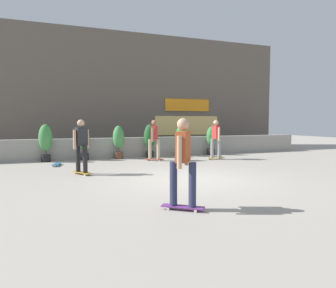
{
  "coord_description": "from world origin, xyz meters",
  "views": [
    {
      "loc": [
        -3.74,
        -8.18,
        1.63
      ],
      "look_at": [
        0.0,
        1.5,
        0.9
      ],
      "focal_mm": 34.08,
      "sensor_mm": 36.0,
      "label": 1
    }
  ],
  "objects_px": {
    "skater_foreground": "(81,144)",
    "skater_by_wall_right": "(183,160)",
    "potted_plant_3": "(150,138)",
    "potted_plant_5": "(211,139)",
    "potted_plant_1": "(84,143)",
    "skater_far_left": "(154,138)",
    "potted_plant_2": "(118,140)",
    "skater_by_wall_left": "(216,138)",
    "skateboard_near_camera": "(57,164)",
    "potted_plant_0": "(45,140)",
    "potted_plant_4": "(181,138)"
  },
  "relations": [
    {
      "from": "potted_plant_1",
      "to": "skater_by_wall_right",
      "type": "xyz_separation_m",
      "value": [
        0.82,
        -8.44,
        0.2
      ]
    },
    {
      "from": "potted_plant_2",
      "to": "skater_far_left",
      "type": "bearing_deg",
      "value": -44.04
    },
    {
      "from": "potted_plant_3",
      "to": "skater_by_wall_right",
      "type": "height_order",
      "value": "skater_by_wall_right"
    },
    {
      "from": "potted_plant_3",
      "to": "skater_by_wall_right",
      "type": "bearing_deg",
      "value": -103.84
    },
    {
      "from": "skater_by_wall_left",
      "to": "potted_plant_5",
      "type": "bearing_deg",
      "value": 67.48
    },
    {
      "from": "skater_far_left",
      "to": "potted_plant_0",
      "type": "bearing_deg",
      "value": 164.15
    },
    {
      "from": "skater_by_wall_left",
      "to": "potted_plant_0",
      "type": "bearing_deg",
      "value": 166.11
    },
    {
      "from": "skater_by_wall_left",
      "to": "skater_foreground",
      "type": "relative_size",
      "value": 1.0
    },
    {
      "from": "skater_foreground",
      "to": "skater_by_wall_right",
      "type": "height_order",
      "value": "same"
    },
    {
      "from": "potted_plant_0",
      "to": "potted_plant_2",
      "type": "distance_m",
      "value": 2.98
    },
    {
      "from": "skater_foreground",
      "to": "skater_by_wall_right",
      "type": "xyz_separation_m",
      "value": [
        1.31,
        -4.74,
        0.0
      ]
    },
    {
      "from": "potted_plant_3",
      "to": "potted_plant_4",
      "type": "xyz_separation_m",
      "value": [
        1.57,
        0.0,
        -0.01
      ]
    },
    {
      "from": "potted_plant_3",
      "to": "potted_plant_5",
      "type": "xyz_separation_m",
      "value": [
        3.14,
        0.0,
        -0.1
      ]
    },
    {
      "from": "potted_plant_3",
      "to": "skater_foreground",
      "type": "distance_m",
      "value": 5.02
    },
    {
      "from": "potted_plant_3",
      "to": "skater_by_wall_right",
      "type": "relative_size",
      "value": 0.89
    },
    {
      "from": "potted_plant_0",
      "to": "skater_by_wall_left",
      "type": "xyz_separation_m",
      "value": [
        6.85,
        -1.69,
        0.05
      ]
    },
    {
      "from": "potted_plant_5",
      "to": "skater_far_left",
      "type": "xyz_separation_m",
      "value": [
        -3.34,
        -1.2,
        0.16
      ]
    },
    {
      "from": "skater_foreground",
      "to": "potted_plant_0",
      "type": "bearing_deg",
      "value": 105.41
    },
    {
      "from": "potted_plant_4",
      "to": "skater_by_wall_left",
      "type": "relative_size",
      "value": 0.88
    },
    {
      "from": "skater_by_wall_left",
      "to": "skater_by_wall_right",
      "type": "xyz_separation_m",
      "value": [
        -4.52,
        -6.74,
        0.0
      ]
    },
    {
      "from": "potted_plant_1",
      "to": "skater_far_left",
      "type": "bearing_deg",
      "value": -23.91
    },
    {
      "from": "potted_plant_3",
      "to": "skater_far_left",
      "type": "xyz_separation_m",
      "value": [
        -0.19,
        -1.2,
        0.06
      ]
    },
    {
      "from": "potted_plant_0",
      "to": "skater_foreground",
      "type": "bearing_deg",
      "value": -74.59
    },
    {
      "from": "potted_plant_1",
      "to": "skater_far_left",
      "type": "height_order",
      "value": "skater_far_left"
    },
    {
      "from": "potted_plant_2",
      "to": "potted_plant_5",
      "type": "xyz_separation_m",
      "value": [
        4.58,
        0.0,
        -0.05
      ]
    },
    {
      "from": "skater_foreground",
      "to": "potted_plant_1",
      "type": "bearing_deg",
      "value": 82.36
    },
    {
      "from": "potted_plant_3",
      "to": "potted_plant_4",
      "type": "distance_m",
      "value": 1.57
    },
    {
      "from": "potted_plant_3",
      "to": "skater_far_left",
      "type": "distance_m",
      "value": 1.21
    },
    {
      "from": "potted_plant_4",
      "to": "skater_by_wall_left",
      "type": "distance_m",
      "value": 1.91
    },
    {
      "from": "potted_plant_3",
      "to": "skateboard_near_camera",
      "type": "distance_m",
      "value": 4.33
    },
    {
      "from": "potted_plant_3",
      "to": "potted_plant_5",
      "type": "height_order",
      "value": "potted_plant_3"
    },
    {
      "from": "potted_plant_1",
      "to": "skater_foreground",
      "type": "distance_m",
      "value": 3.74
    },
    {
      "from": "potted_plant_1",
      "to": "skater_by_wall_left",
      "type": "bearing_deg",
      "value": -17.62
    },
    {
      "from": "potted_plant_2",
      "to": "skater_by_wall_right",
      "type": "distance_m",
      "value": 8.46
    },
    {
      "from": "skater_foreground",
      "to": "skater_far_left",
      "type": "distance_m",
      "value": 4.06
    },
    {
      "from": "potted_plant_2",
      "to": "potted_plant_3",
      "type": "relative_size",
      "value": 0.96
    },
    {
      "from": "potted_plant_1",
      "to": "potted_plant_3",
      "type": "distance_m",
      "value": 2.9
    },
    {
      "from": "skater_far_left",
      "to": "skateboard_near_camera",
      "type": "distance_m",
      "value": 3.95
    },
    {
      "from": "potted_plant_2",
      "to": "skater_by_wall_left",
      "type": "xyz_separation_m",
      "value": [
        3.87,
        -1.69,
        0.11
      ]
    },
    {
      "from": "skater_by_wall_right",
      "to": "skateboard_near_camera",
      "type": "distance_m",
      "value": 7.42
    },
    {
      "from": "potted_plant_1",
      "to": "skater_by_wall_right",
      "type": "distance_m",
      "value": 8.48
    },
    {
      "from": "skater_foreground",
      "to": "skateboard_near_camera",
      "type": "height_order",
      "value": "skater_foreground"
    },
    {
      "from": "potted_plant_1",
      "to": "skater_by_wall_left",
      "type": "distance_m",
      "value": 5.6
    },
    {
      "from": "potted_plant_5",
      "to": "skater_by_wall_left",
      "type": "distance_m",
      "value": 1.84
    },
    {
      "from": "potted_plant_0",
      "to": "skater_far_left",
      "type": "distance_m",
      "value": 4.38
    },
    {
      "from": "potted_plant_3",
      "to": "skater_by_wall_right",
      "type": "distance_m",
      "value": 8.69
    },
    {
      "from": "potted_plant_0",
      "to": "potted_plant_1",
      "type": "bearing_deg",
      "value": 0.0
    },
    {
      "from": "potted_plant_0",
      "to": "potted_plant_4",
      "type": "relative_size",
      "value": 1.02
    },
    {
      "from": "skater_far_left",
      "to": "potted_plant_3",
      "type": "bearing_deg",
      "value": 80.78
    },
    {
      "from": "skater_by_wall_right",
      "to": "skater_far_left",
      "type": "height_order",
      "value": "same"
    }
  ]
}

